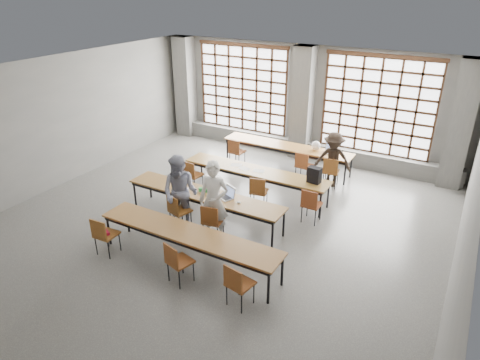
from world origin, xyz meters
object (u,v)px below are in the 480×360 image
Objects in this scene: student_back at (333,160)px; laptop_back at (331,151)px; chair_near_left at (103,233)px; mouse at (239,202)px; chair_near_mid at (177,259)px; red_pouch at (106,232)px; chair_front_right at (212,219)px; chair_mid_left at (192,173)px; desk_row_d at (188,235)px; chair_front_left at (177,209)px; desk_row_a at (287,148)px; chair_back_left at (236,150)px; chair_mid_centre at (258,189)px; student_female at (180,193)px; green_box at (204,190)px; desk_row_c at (204,196)px; backpack at (314,175)px; laptop_front at (227,195)px; desk_row_b at (255,172)px; chair_back_mid at (303,164)px; chair_near_right at (237,282)px; chair_back_right at (331,169)px; chair_mid_right at (311,203)px; plastic_bag at (316,146)px; student_male at (214,201)px; phone at (208,196)px.

student_back reaches higher than laptop_back.
mouse is (1.96, 2.18, 0.21)m from chair_near_left.
chair_near_mid is 8.98× the size of mouse.
chair_front_right is at bearing 42.50° from red_pouch.
desk_row_d is at bearing -55.48° from chair_mid_left.
mouse reaches higher than desk_row_d.
chair_mid_left is 1.00× the size of chair_front_left.
desk_row_a is 1.54m from chair_back_left.
chair_back_left is (-1.40, -0.63, -0.13)m from desk_row_a.
chair_mid_centre is at bearing -126.72° from student_back.
green_box is (0.25, 0.58, -0.11)m from student_female.
backpack is (2.02, 1.83, 0.27)m from desk_row_c.
chair_front_right is at bearing -44.58° from chair_mid_left.
backpack reaches higher than laptop_back.
desk_row_d is at bearing -86.29° from laptop_front.
desk_row_b is 0.76m from chair_mid_centre.
student_female reaches higher than student_back.
laptop_front reaches higher than chair_mid_left.
chair_near_right is at bearing -79.66° from chair_back_mid.
chair_back_right is (3.01, 0.00, 0.00)m from chair_back_left.
desk_row_d is 2.26× the size of student_female.
laptop_front and laptop_back have the same top height.
student_female is at bearing -124.48° from chair_mid_centre.
chair_front_left is (-1.50, -3.86, 0.00)m from chair_back_mid.
laptop_back is 1.00× the size of backpack.
chair_back_right is 1.00× the size of chair_mid_centre.
backpack is (1.33, 3.40, 0.27)m from desk_row_d.
red_pouch is (-3.01, -5.36, -0.04)m from chair_back_right.
chair_back_left is 4.40× the size of red_pouch.
backpack is at bearing -82.22° from laptop_back.
desk_row_d is (0.30, -5.44, 0.00)m from desk_row_a.
plastic_bag is (-0.93, 2.76, 0.34)m from chair_mid_right.
desk_row_c is 0.95m from mouse.
student_male is (0.18, -2.28, 0.25)m from desk_row_b.
student_back is (0.80, 0.13, 0.24)m from chair_back_mid.
chair_near_left is 1.87m from chair_near_mid.
chair_mid_left is 6.77× the size of phone.
student_back is at bearing 9.11° from chair_back_mid.
chair_mid_right reaches higher than desk_row_a.
laptop_front is at bearing 21.73° from student_female.
desk_row_a is 2.57× the size of student_back.
student_male is at bearing -41.74° from green_box.
laptop_front is 2.25m from backpack.
chair_back_left reaches higher than desk_row_d.
student_male reaches higher than desk_row_d.
student_female reaches higher than chair_near_left.
desk_row_a is at bearing 124.03° from chair_mid_right.
plastic_bag is at bearing 74.65° from phone.
chair_near_left is at bearing -127.58° from student_back.
chair_back_mid is 1.00× the size of chair_back_right.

